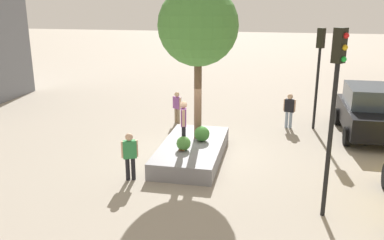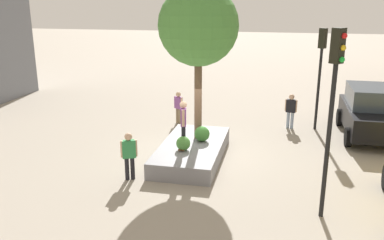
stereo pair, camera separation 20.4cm
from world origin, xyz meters
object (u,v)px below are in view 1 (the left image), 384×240
Objects in this scene: planter_ledge at (192,151)px; traffic_light_median at (319,61)px; plaza_tree at (198,26)px; skateboarder at (184,121)px; sedan_parked at (367,111)px; bystander_watching at (289,108)px; pedestrian_crossing at (177,105)px; passerby_with_bag at (130,153)px; skateboard at (184,147)px; traffic_light_corner at (335,94)px.

planter_ledge is 1.00× the size of traffic_light_median.
plaza_tree reaches higher than traffic_light_median.
skateboarder is 0.36× the size of sedan_parked.
bystander_watching reaches higher than pedestrian_crossing.
skateboarder is (0.52, -0.19, 1.31)m from planter_ledge.
planter_ledge is at bearing 144.61° from passerby_with_bag.
passerby_with_bag is at bearing -29.87° from plaza_tree.
skateboard is (0.52, -0.19, 0.34)m from planter_ledge.
bystander_watching is at bearing 143.38° from skateboard.
skateboarder is at bearing 140.81° from passerby_with_bag.
passerby_with_bag is at bearing -37.29° from bystander_watching.
traffic_light_median is at bearing 137.70° from passerby_with_bag.
skateboard is at bearing -122.07° from traffic_light_corner.
planter_ledge is 0.98× the size of sedan_parked.
plaza_tree reaches higher than sedan_parked.
plaza_tree is 8.35m from sedan_parked.
bystander_watching is (-7.89, -0.76, -2.47)m from traffic_light_corner.
traffic_light_corner is at bearing -2.58° from traffic_light_median.
traffic_light_median is at bearing 94.15° from pedestrian_crossing.
plaza_tree is 1.22× the size of sedan_parked.
plaza_tree reaches higher than skateboarder.
planter_ledge is at bearing -7.11° from plaza_tree.
plaza_tree is 1.26× the size of traffic_light_median.
planter_ledge is at bearing 159.83° from skateboarder.
bystander_watching is (-0.43, -3.21, -0.16)m from sedan_parked.
traffic_light_corner is at bearing 57.93° from skateboarder.
skateboarder reaches higher than sedan_parked.
plaza_tree is 4.28m from skateboard.
sedan_parked is at bearing 127.13° from passerby_with_bag.
plaza_tree is 5.07m from passerby_with_bag.
skateboarder reaches higher than pedestrian_crossing.
traffic_light_corner reaches higher than traffic_light_median.
skateboard is 6.30m from bystander_watching.
passerby_with_bag is (2.90, -1.67, -3.81)m from plaza_tree.
plaza_tree is 5.49m from pedestrian_crossing.
plaza_tree is 7.02× the size of skateboard.
skateboard is at bearing -12.99° from plaza_tree.
traffic_light_median reaches higher than skateboarder.
traffic_light_median is 6.65m from pedestrian_crossing.
traffic_light_median is at bearing 136.75° from skateboard.
skateboard is 0.50× the size of bystander_watching.
skateboarder reaches higher than planter_ledge.
skateboard is 6.00m from traffic_light_corner.
planter_ledge is 6.29m from traffic_light_corner.
skateboard is at bearing -45.00° from skateboarder.
plaza_tree is 6.00m from traffic_light_corner.
planter_ledge is at bearing 20.48° from pedestrian_crossing.
plaza_tree is at bearing 172.89° from planter_ledge.
traffic_light_median reaches higher than bystander_watching.
planter_ledge is 4.49m from plaza_tree.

